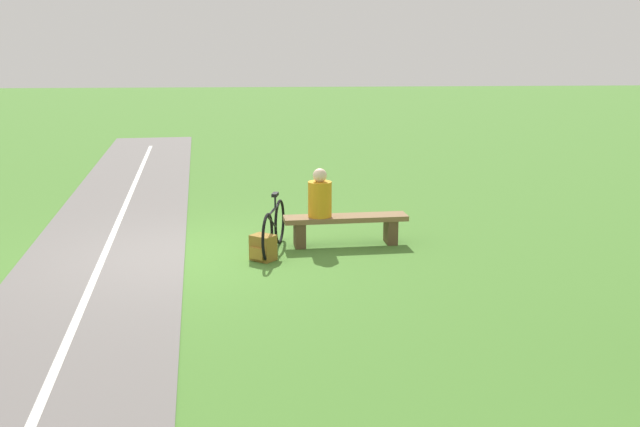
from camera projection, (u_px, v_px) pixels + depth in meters
ground_plane at (182, 256)px, 11.34m from camera, size 80.00×80.00×0.00m
paved_path at (54, 372)px, 7.40m from camera, size 5.55×36.07×0.02m
path_centre_line at (54, 371)px, 7.40m from camera, size 2.91×31.89×0.00m
bench at (346, 224)px, 11.92m from camera, size 1.98×0.54×0.47m
person_seated at (320, 196)px, 11.75m from camera, size 0.40×0.40×0.77m
bicycle at (274, 228)px, 11.53m from camera, size 0.38×1.64×0.89m
backpack at (263, 248)px, 11.11m from camera, size 0.42×0.41×0.38m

